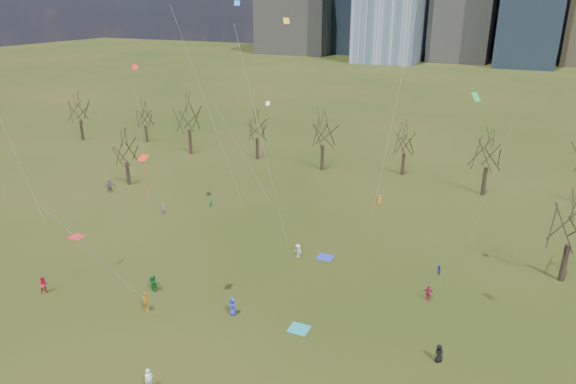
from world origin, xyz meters
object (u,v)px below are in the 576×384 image
at_px(blanket_teal, 299,329).
at_px(blanket_crimson, 77,237).
at_px(blanket_navy, 325,257).
at_px(person_2, 44,285).
at_px(person_1, 149,379).
at_px(person_0, 232,307).
at_px(person_4, 146,302).

distance_m(blanket_teal, blanket_crimson, 30.26).
bearing_deg(blanket_navy, person_2, -140.37).
height_order(blanket_navy, person_2, person_2).
distance_m(person_1, person_2, 17.67).
bearing_deg(person_0, blanket_crimson, -172.68).
distance_m(blanket_navy, person_0, 13.50).
bearing_deg(blanket_navy, person_0, -104.91).
bearing_deg(blanket_navy, person_4, -123.95).
relative_size(blanket_teal, person_1, 0.98).
bearing_deg(person_2, blanket_crimson, 73.45).
height_order(blanket_crimson, person_0, person_0).
height_order(blanket_navy, blanket_crimson, same).
bearing_deg(blanket_navy, blanket_crimson, -165.25).
bearing_deg(blanket_teal, person_0, -174.98).
distance_m(blanket_crimson, person_4, 18.82).
bearing_deg(person_4, person_2, 55.04).
height_order(person_1, person_4, person_4).
relative_size(person_1, person_2, 0.95).
distance_m(blanket_navy, blanket_crimson, 28.26).
bearing_deg(person_2, blanket_navy, -9.86).
bearing_deg(person_1, person_4, 83.72).
distance_m(person_0, person_1, 10.11).
bearing_deg(blanket_teal, blanket_crimson, 169.90).
height_order(blanket_crimson, person_2, person_2).
relative_size(blanket_crimson, person_1, 0.98).
relative_size(blanket_teal, blanket_crimson, 1.00).
xyz_separation_m(blanket_navy, person_2, (-20.82, -17.24, 0.85)).
bearing_deg(blanket_crimson, person_4, -26.70).
height_order(blanket_navy, person_4, person_4).
xyz_separation_m(blanket_teal, person_0, (-5.93, -0.52, 0.81)).
height_order(blanket_navy, person_1, person_1).
bearing_deg(person_0, person_1, -72.82).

